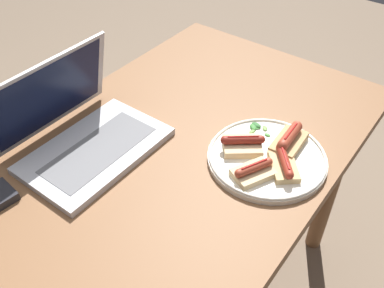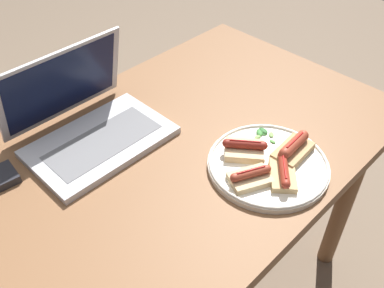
# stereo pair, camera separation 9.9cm
# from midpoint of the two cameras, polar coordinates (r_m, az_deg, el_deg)

# --- Properties ---
(desk) EXTENTS (1.20, 0.75, 0.73)m
(desk) POSITION_cam_midpoint_polar(r_m,az_deg,el_deg) (1.15, -4.88, -4.48)
(desk) COLOR brown
(desk) RESTS_ON ground_plane
(laptop) EXTENTS (0.35, 0.28, 0.22)m
(laptop) POSITION_cam_midpoint_polar(r_m,az_deg,el_deg) (1.10, -16.90, 1.16)
(laptop) COLOR #B7B7BC
(laptop) RESTS_ON desk
(plate) EXTENTS (0.29, 0.29, 0.02)m
(plate) POSITION_cam_midpoint_polar(r_m,az_deg,el_deg) (1.04, 7.29, -1.89)
(plate) COLOR silver
(plate) RESTS_ON desk
(sausage_toast_left) EXTENTS (0.11, 0.11, 0.04)m
(sausage_toast_left) POSITION_cam_midpoint_polar(r_m,az_deg,el_deg) (1.00, 9.43, -2.77)
(sausage_toast_left) COLOR tan
(sausage_toast_left) RESTS_ON plate
(sausage_toast_middle) EXTENTS (0.11, 0.07, 0.05)m
(sausage_toast_middle) POSITION_cam_midpoint_polar(r_m,az_deg,el_deg) (1.06, 10.25, 0.46)
(sausage_toast_middle) COLOR tan
(sausage_toast_middle) RESTS_ON plate
(sausage_toast_right) EXTENTS (0.11, 0.12, 0.04)m
(sausage_toast_right) POSITION_cam_midpoint_polar(r_m,az_deg,el_deg) (1.04, 4.04, -0.12)
(sausage_toast_right) COLOR #D6B784
(sausage_toast_right) RESTS_ON plate
(sausage_toast_extra) EXTENTS (0.11, 0.10, 0.04)m
(sausage_toast_extra) POSITION_cam_midpoint_polar(r_m,az_deg,el_deg) (0.98, 5.31, -3.75)
(sausage_toast_extra) COLOR #D6B784
(sausage_toast_extra) RESTS_ON plate
(salad_pile) EXTENTS (0.07, 0.07, 0.01)m
(salad_pile) POSITION_cam_midpoint_polar(r_m,az_deg,el_deg) (1.11, 6.20, 1.83)
(salad_pile) COLOR #387A33
(salad_pile) RESTS_ON plate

